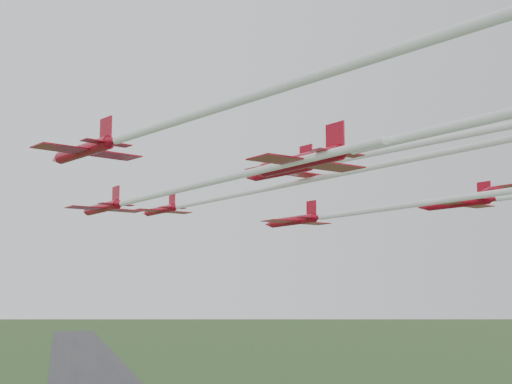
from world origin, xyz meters
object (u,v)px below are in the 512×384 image
object	(u,v)px
jet_lead	(232,196)
jet_row3_left	(188,117)
jet_row3_mid	(385,150)
jet_row2_left	(148,197)
jet_row4_left	(391,141)
jet_row2_right	(377,209)

from	to	relation	value
jet_lead	jet_row3_left	xyz separation A→B (m)	(-12.24, -38.51, -0.27)
jet_row3_mid	jet_lead	bearing A→B (deg)	82.18
jet_row2_left	jet_row3_left	xyz separation A→B (m)	(-0.39, -24.55, 2.12)
jet_row3_left	jet_row4_left	world-z (taller)	jet_row3_left
jet_row2_right	jet_row4_left	bearing A→B (deg)	-131.98
jet_row3_left	jet_row3_mid	xyz separation A→B (m)	(19.66, 11.61, 1.07)
jet_row2_left	jet_row2_right	xyz separation A→B (m)	(26.41, 3.97, 0.05)
jet_row3_mid	jet_row2_right	bearing A→B (deg)	43.88
jet_row3_left	jet_row3_mid	distance (m)	22.85
jet_lead	jet_row2_right	distance (m)	17.81
jet_row2_left	jet_row3_left	distance (m)	24.64
jet_row3_left	jet_row4_left	xyz separation A→B (m)	(12.10, -4.83, -1.91)
jet_row2_right	jet_row3_mid	world-z (taller)	jet_row3_mid
jet_lead	jet_row3_left	size ratio (longest dim) A/B	1.20
jet_row2_right	jet_row2_left	bearing A→B (deg)	170.36
jet_row3_left	jet_row4_left	distance (m)	13.16
jet_row4_left	jet_row3_left	bearing A→B (deg)	138.17
jet_lead	jet_row3_mid	size ratio (longest dim) A/B	1.22
jet_row2_left	jet_row2_right	size ratio (longest dim) A/B	0.76
jet_lead	jet_row2_right	size ratio (longest dim) A/B	1.06
jet_row2_left	jet_row2_right	bearing A→B (deg)	-10.98
jet_row2_right	jet_row3_left	distance (m)	39.19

